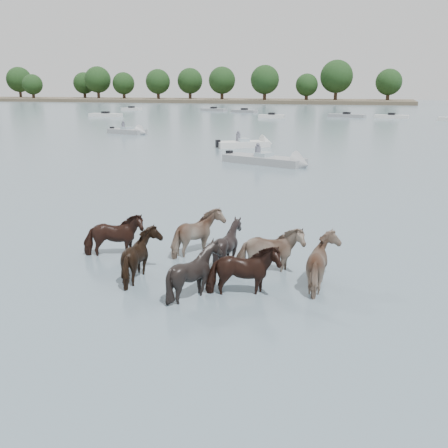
% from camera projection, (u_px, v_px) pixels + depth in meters
% --- Properties ---
extents(ground, '(400.00, 400.00, 0.00)m').
position_uv_depth(ground, '(271.00, 281.00, 12.81)').
color(ground, '#4A5E6B').
rests_on(ground, ground).
extents(shoreline, '(160.00, 30.00, 1.00)m').
position_uv_depth(shoreline, '(163.00, 100.00, 171.12)').
color(shoreline, '#4C4233').
rests_on(shoreline, ground).
extents(pony_herd, '(7.96, 4.49, 1.49)m').
position_uv_depth(pony_herd, '(214.00, 255.00, 13.12)').
color(pony_herd, black).
rests_on(pony_herd, ground).
extents(motorboat_a, '(4.77, 3.87, 1.92)m').
position_uv_depth(motorboat_a, '(251.00, 144.00, 41.40)').
color(motorboat_a, silver).
rests_on(motorboat_a, ground).
extents(motorboat_b, '(6.08, 3.45, 1.92)m').
position_uv_depth(motorboat_b, '(275.00, 161.00, 31.80)').
color(motorboat_b, gray).
rests_on(motorboat_b, ground).
extents(motorboat_f, '(4.91, 2.69, 1.92)m').
position_uv_depth(motorboat_f, '(132.00, 132.00, 52.77)').
color(motorboat_f, gray).
rests_on(motorboat_f, ground).
extents(distant_flotilla, '(102.81, 27.09, 0.93)m').
position_uv_depth(distant_flotilla, '(367.00, 116.00, 81.27)').
color(distant_flotilla, silver).
rests_on(distant_flotilla, ground).
extents(treeline, '(151.57, 20.61, 12.58)m').
position_uv_depth(treeline, '(155.00, 81.00, 168.83)').
color(treeline, '#382619').
rests_on(treeline, ground).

